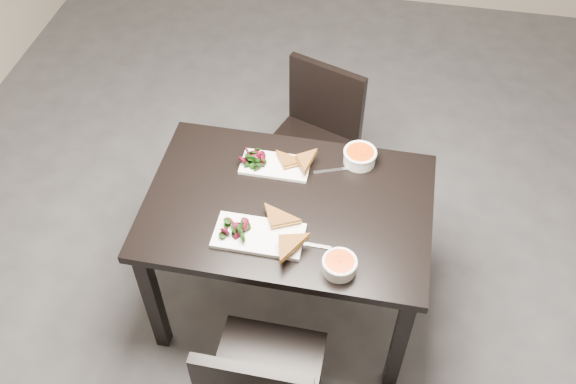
% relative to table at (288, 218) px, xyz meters
% --- Properties ---
extents(ground, '(5.00, 5.00, 0.00)m').
position_rel_table_xyz_m(ground, '(0.22, 0.41, -0.65)').
color(ground, '#47474C').
rests_on(ground, ground).
extents(table, '(1.20, 0.80, 0.75)m').
position_rel_table_xyz_m(table, '(0.00, 0.00, 0.00)').
color(table, black).
rests_on(table, ground).
extents(chair_far, '(0.54, 0.54, 0.85)m').
position_rel_table_xyz_m(chair_far, '(0.00, 0.71, -0.17)').
color(chair_far, black).
rests_on(chair_far, ground).
extents(plate_near, '(0.36, 0.18, 0.02)m').
position_rel_table_xyz_m(plate_near, '(-0.08, -0.20, 0.11)').
color(plate_near, white).
rests_on(plate_near, table).
extents(sandwich_near, '(0.22, 0.20, 0.06)m').
position_rel_table_xyz_m(sandwich_near, '(-0.02, -0.18, 0.15)').
color(sandwich_near, '#915A1E').
rests_on(sandwich_near, plate_near).
extents(salad_near, '(0.11, 0.10, 0.05)m').
position_rel_table_xyz_m(salad_near, '(-0.18, -0.20, 0.14)').
color(salad_near, black).
rests_on(salad_near, plate_near).
extents(soup_bowl_near, '(0.14, 0.14, 0.06)m').
position_rel_table_xyz_m(soup_bowl_near, '(0.26, -0.29, 0.13)').
color(soup_bowl_near, white).
rests_on(soup_bowl_near, table).
extents(cutlery_near, '(0.18, 0.02, 0.00)m').
position_rel_table_xyz_m(cutlery_near, '(0.12, -0.20, 0.10)').
color(cutlery_near, silver).
rests_on(cutlery_near, table).
extents(plate_far, '(0.30, 0.15, 0.02)m').
position_rel_table_xyz_m(plate_far, '(-0.10, 0.20, 0.11)').
color(plate_far, white).
rests_on(plate_far, table).
extents(sandwich_far, '(0.19, 0.17, 0.05)m').
position_rel_table_xyz_m(sandwich_far, '(-0.03, 0.18, 0.14)').
color(sandwich_far, '#915A1E').
rests_on(sandwich_far, plate_far).
extents(salad_far, '(0.09, 0.08, 0.04)m').
position_rel_table_xyz_m(salad_far, '(-0.20, 0.20, 0.13)').
color(salad_far, black).
rests_on(salad_far, plate_far).
extents(soup_bowl_far, '(0.15, 0.15, 0.07)m').
position_rel_table_xyz_m(soup_bowl_far, '(0.26, 0.30, 0.14)').
color(soup_bowl_far, white).
rests_on(soup_bowl_far, table).
extents(cutlery_far, '(0.17, 0.08, 0.00)m').
position_rel_table_xyz_m(cutlery_far, '(0.16, 0.22, 0.10)').
color(cutlery_far, silver).
rests_on(cutlery_far, table).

